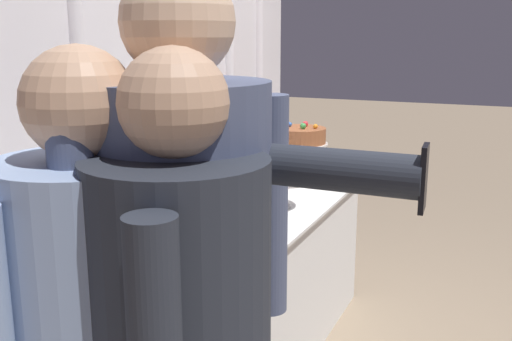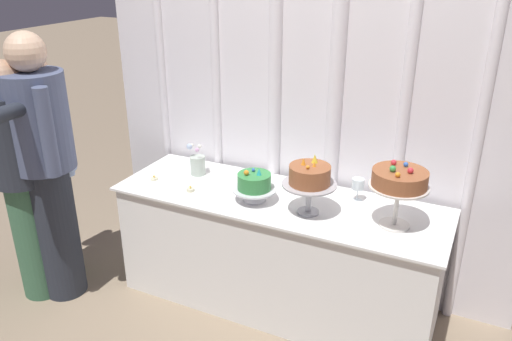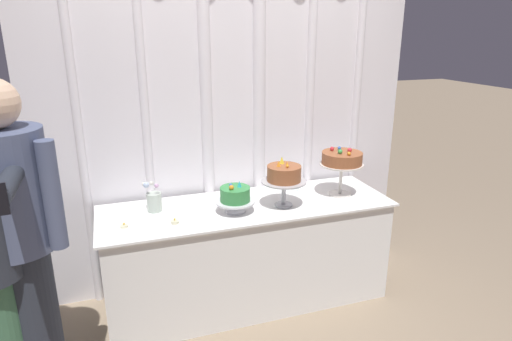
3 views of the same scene
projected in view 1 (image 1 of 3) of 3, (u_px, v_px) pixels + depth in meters
name	position (u px, v px, depth m)	size (l,w,h in m)	color
draped_curtain	(167.00, 67.00, 2.72)	(2.79, 0.18, 2.63)	white
cake_table	(241.00, 293.00, 2.80)	(2.01, 0.65, 0.75)	white
cake_display_leftmost	(247.00, 203.00, 2.55)	(0.26, 0.26, 0.21)	silver
cake_display_center	(278.00, 164.00, 2.83)	(0.31, 0.31, 0.34)	#B2B2B7
cake_display_rightmost	(300.00, 138.00, 3.26)	(0.31, 0.31, 0.36)	silver
wine_glass	(246.00, 173.00, 3.14)	(0.07, 0.07, 0.14)	silver
flower_vase	(144.00, 242.00, 2.18)	(0.12, 0.10, 0.21)	#B2C1B2
tealight_far_left	(160.00, 289.00, 1.93)	(0.05, 0.05, 0.03)	beige
tealight_near_left	(215.00, 259.00, 2.19)	(0.05, 0.05, 0.04)	beige
guest_man_dark_suit	(187.00, 335.00, 1.29)	(0.51, 0.51, 1.72)	#282D38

